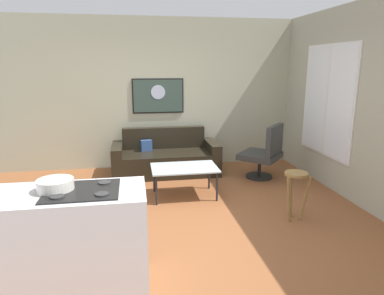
{
  "coord_description": "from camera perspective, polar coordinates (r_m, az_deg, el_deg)",
  "views": [
    {
      "loc": [
        -0.47,
        -4.2,
        1.94
      ],
      "look_at": [
        0.39,
        0.9,
        0.7
      ],
      "focal_mm": 32.32,
      "sensor_mm": 36.0,
      "label": 1
    }
  ],
  "objects": [
    {
      "name": "armchair",
      "position": [
        6.09,
        11.91,
        -0.87
      ],
      "size": [
        0.9,
        0.91,
        0.96
      ],
      "color": "black",
      "rests_on": "ground"
    },
    {
      "name": "back_wall",
      "position": [
        6.66,
        -5.59,
        8.77
      ],
      "size": [
        6.4,
        0.05,
        2.8
      ],
      "primitive_type": "cube",
      "color": "#AAAC90",
      "rests_on": "ground"
    },
    {
      "name": "window",
      "position": [
        5.97,
        21.41,
        7.17
      ],
      "size": [
        0.03,
        1.45,
        1.77
      ],
      "color": "silver"
    },
    {
      "name": "coffee_table",
      "position": [
        5.16,
        -1.28,
        -3.63
      ],
      "size": [
        0.98,
        0.64,
        0.46
      ],
      "color": "silver",
      "rests_on": "ground"
    },
    {
      "name": "kitchen_counter",
      "position": [
        3.25,
        -22.29,
        -14.63
      ],
      "size": [
        1.61,
        0.63,
        0.95
      ],
      "color": "silver",
      "rests_on": "ground"
    },
    {
      "name": "couch",
      "position": [
        6.33,
        -4.4,
        -1.84
      ],
      "size": [
        1.9,
        0.85,
        0.8
      ],
      "color": "black",
      "rests_on": "ground"
    },
    {
      "name": "wall_painting",
      "position": [
        6.62,
        -5.61,
        8.48
      ],
      "size": [
        0.97,
        0.03,
        0.65
      ],
      "color": "black"
    },
    {
      "name": "bar_stool",
      "position": [
        4.56,
        16.73,
        -5.83
      ],
      "size": [
        0.34,
        0.33,
        0.63
      ],
      "color": "olive",
      "rests_on": "ground"
    },
    {
      "name": "mixing_bowl",
      "position": [
        3.07,
        -21.61,
        -5.83
      ],
      "size": [
        0.3,
        0.3,
        0.1
      ],
      "color": "silver",
      "rests_on": "kitchen_counter"
    },
    {
      "name": "ground",
      "position": [
        4.66,
        -2.95,
        -11.42
      ],
      "size": [
        6.4,
        6.4,
        0.04
      ],
      "primitive_type": "cube",
      "color": "brown"
    },
    {
      "name": "right_wall",
      "position": [
        5.49,
        24.97,
        6.59
      ],
      "size": [
        0.05,
        6.4,
        2.8
      ],
      "primitive_type": "cube",
      "color": "#A8A991",
      "rests_on": "ground"
    }
  ]
}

